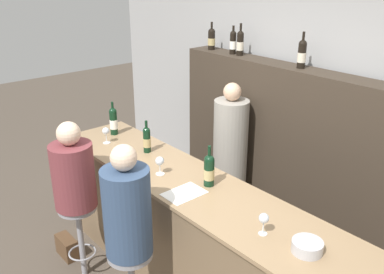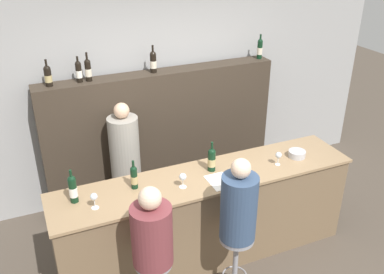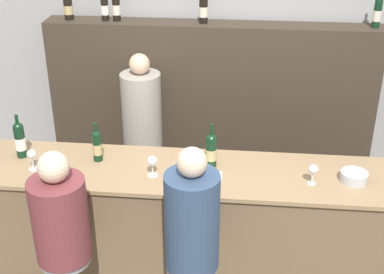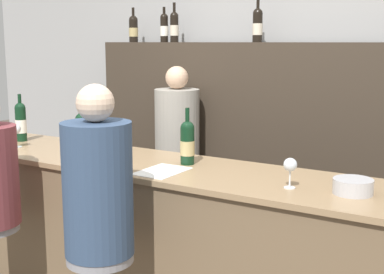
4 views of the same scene
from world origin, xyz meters
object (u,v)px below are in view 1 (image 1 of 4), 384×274
Objects in this scene: wine_bottle_counter_0 at (113,121)px; wine_bottle_backbar_0 at (212,39)px; guest_seated_left at (73,172)px; bar_stool_right at (131,271)px; handbag at (67,247)px; wine_bottle_counter_1 at (147,139)px; wine_glass_1 at (160,162)px; wine_bottle_backbar_1 at (233,42)px; wine_bottle_backbar_3 at (302,54)px; wine_glass_0 at (106,132)px; wine_glass_2 at (264,219)px; metal_bowl at (307,247)px; wine_bottle_backbar_2 at (240,43)px; guest_seated_right at (127,209)px; bartender at (230,161)px; bar_stool_left at (79,223)px; wine_bottle_counter_2 at (209,170)px.

wine_bottle_backbar_0 is (0.03, 1.26, 0.66)m from wine_bottle_counter_0.
wine_bottle_backbar_0 reaches higher than guest_seated_left.
handbag is at bearing 180.00° from bar_stool_right.
wine_bottle_counter_1 is at bearing -66.99° from wine_bottle_backbar_0.
wine_bottle_backbar_0 is 1.86m from wine_glass_1.
wine_bottle_backbar_0 reaches higher than handbag.
wine_bottle_backbar_1 is 0.90× the size of wine_bottle_backbar_3.
wine_glass_0 reaches higher than wine_glass_2.
metal_bowl is 0.26× the size of bar_stool_right.
wine_bottle_backbar_3 is at bearing 0.00° from wine_bottle_backbar_1.
wine_bottle_counter_0 is at bearing 126.28° from guest_seated_left.
wine_bottle_backbar_2 is 2.63m from handbag.
wine_bottle_backbar_0 is 1.60m from wine_glass_0.
guest_seated_right is at bearing -23.83° from wine_glass_0.
wine_bottle_backbar_2 is 2.13× the size of wine_glass_1.
handbag is (0.13, -1.95, -1.72)m from wine_bottle_backbar_0.
guest_seated_left is 1.65m from bartender.
wine_bottle_counter_0 is 0.22× the size of bartender.
wine_glass_0 is at bearing -157.40° from wine_bottle_counter_1.
wine_glass_1 is (0.99, -0.17, -0.03)m from wine_bottle_counter_0.
wine_bottle_backbar_2 is 1.63m from wine_glass_0.
bar_stool_left is (-0.49, -0.51, -0.59)m from wine_glass_1.
guest_seated_right is at bearing -87.11° from wine_bottle_backbar_3.
wine_bottle_backbar_3 is at bearing 0.00° from wine_bottle_backbar_0.
wine_bottle_backbar_3 is at bearing 53.43° from wine_glass_0.
bar_stool_right is 0.52m from guest_seated_right.
wine_bottle_counter_2 is 0.71m from wine_glass_2.
wine_glass_2 is 0.80× the size of metal_bowl.
wine_bottle_backbar_1 reaches higher than wine_bottle_counter_0.
wine_bottle_backbar_3 reaches higher than wine_glass_0.
bar_stool_left is at bearing -161.75° from wine_glass_2.
wine_bottle_counter_1 is at bearing -117.23° from wine_bottle_backbar_3.
wine_glass_2 reaches higher than metal_bowl.
wine_bottle_counter_0 is at bearing 126.28° from bar_stool_left.
wine_bottle_backbar_0 is 2.80m from metal_bowl.
handbag is at bearing -108.91° from bartender.
guest_seated_right reaches higher than metal_bowl.
wine_bottle_counter_1 reaches higher than wine_glass_1.
bar_stool_right is at bearing -150.94° from metal_bowl.
wine_bottle_backbar_1 is 0.41× the size of bar_stool_left.
wine_bottle_counter_2 is 1.00× the size of wine_bottle_backbar_3.
wine_bottle_backbar_2 is at bearing 125.78° from bartender.
wine_bottle_counter_2 is 1.97m from wine_bottle_backbar_0.
wine_glass_2 is 0.56× the size of handbag.
wine_glass_1 is at bearing 46.55° from bar_stool_left.
wine_bottle_backbar_0 reaches higher than bar_stool_right.
guest_seated_left is (0.05, -1.95, -0.81)m from wine_bottle_backbar_2.
wine_glass_1 is at bearing -75.52° from bartender.
wine_bottle_counter_2 is 2.10× the size of wine_glass_0.
guest_seated_right is at bearing -56.63° from wine_bottle_backbar_0.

